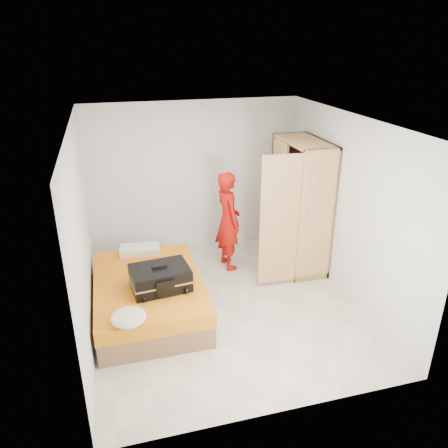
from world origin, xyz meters
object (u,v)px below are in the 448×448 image
object	(u,v)px
wardrobe	(299,209)
round_cushion	(129,317)
person	(228,221)
suitcase	(160,278)
bed	(149,296)

from	to	relation	value
wardrobe	round_cushion	world-z (taller)	wardrobe
wardrobe	person	xyz separation A→B (m)	(-1.09, 0.27, -0.19)
person	round_cushion	world-z (taller)	person
person	suitcase	world-z (taller)	person
wardrobe	person	size ratio (longest dim) A/B	1.29
bed	person	size ratio (longest dim) A/B	1.24
wardrobe	round_cushion	size ratio (longest dim) A/B	5.17
round_cushion	wardrobe	bearing A→B (deg)	30.10
person	suitcase	bearing A→B (deg)	127.07
bed	suitcase	distance (m)	0.48
person	round_cushion	size ratio (longest dim) A/B	4.01
bed	wardrobe	size ratio (longest dim) A/B	0.96
bed	round_cushion	size ratio (longest dim) A/B	4.98
suitcase	round_cushion	distance (m)	0.81
person	round_cushion	xyz separation A→B (m)	(-1.72, -1.90, -0.24)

